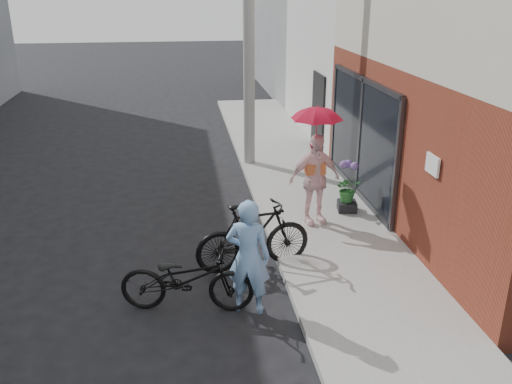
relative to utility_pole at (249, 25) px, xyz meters
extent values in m
plane|color=black|center=(-1.10, -6.00, -3.50)|extent=(80.00, 80.00, 0.00)
cube|color=gray|center=(1.00, -4.00, -3.44)|extent=(2.20, 24.00, 0.12)
cube|color=#9E9E99|center=(-0.16, -4.00, -3.44)|extent=(0.12, 24.00, 0.12)
cube|color=black|center=(2.06, -2.50, -2.14)|extent=(0.06, 3.80, 2.40)
cube|color=white|center=(2.06, -5.80, -1.68)|extent=(0.04, 0.40, 0.30)
cube|color=silver|center=(6.10, 3.00, 0.00)|extent=(8.00, 6.00, 7.00)
cube|color=slate|center=(6.10, 10.00, 0.00)|extent=(8.00, 8.00, 7.00)
cylinder|color=#9E9E99|center=(0.00, 0.00, 0.00)|extent=(0.28, 0.28, 7.00)
imported|color=#759FD1|center=(-0.87, -6.54, -2.65)|extent=(0.72, 0.58, 1.70)
imported|color=black|center=(-1.73, -6.40, -3.00)|extent=(1.99, 0.99, 1.00)
imported|color=black|center=(-0.63, -5.33, -2.92)|extent=(1.99, 0.87, 1.16)
imported|color=#FFD5D7|center=(0.71, -3.92, -2.51)|extent=(1.08, 0.63, 1.73)
imported|color=#E81B45|center=(0.71, -3.92, -1.26)|extent=(0.89, 0.89, 0.79)
cube|color=black|center=(1.53, -3.47, -3.28)|extent=(0.42, 0.42, 0.19)
imported|color=#28652B|center=(1.53, -3.47, -2.91)|extent=(0.49, 0.43, 0.55)
camera|label=1|loc=(-1.70, -13.17, 0.87)|focal=38.00mm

